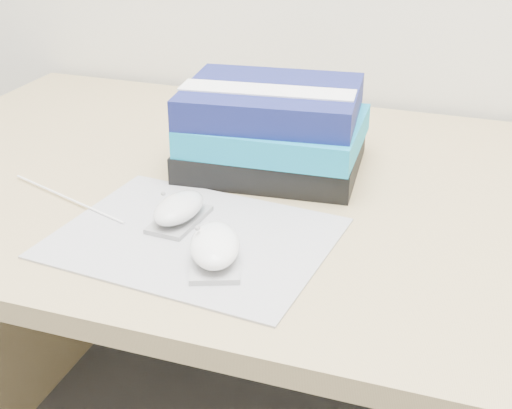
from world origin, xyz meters
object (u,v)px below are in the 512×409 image
(mouse_rear, at_px, (179,210))
(pouch, at_px, (243,120))
(book_stack, at_px, (273,129))
(mouse_front, at_px, (215,247))
(desk, at_px, (365,307))

(mouse_rear, bearing_deg, pouch, 92.05)
(book_stack, bearing_deg, mouse_front, -85.33)
(desk, bearing_deg, pouch, 168.95)
(desk, bearing_deg, mouse_front, -113.97)
(pouch, bearing_deg, mouse_front, -75.12)
(book_stack, bearing_deg, mouse_rear, -105.18)
(desk, xyz_separation_m, book_stack, (-0.16, -0.01, 0.30))
(desk, height_order, pouch, pouch)
(mouse_rear, bearing_deg, desk, 45.94)
(mouse_front, height_order, pouch, pouch)
(pouch, bearing_deg, book_stack, -37.87)
(book_stack, distance_m, pouch, 0.09)
(mouse_rear, distance_m, book_stack, 0.23)
(mouse_rear, relative_size, pouch, 0.75)
(desk, distance_m, pouch, 0.37)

